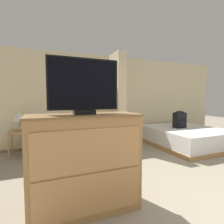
% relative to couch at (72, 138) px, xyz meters
% --- Properties ---
extents(wall_back, '(7.53, 0.16, 2.60)m').
position_rel_couch_xyz_m(wall_back, '(1.44, 0.48, 0.98)').
color(wall_back, beige).
rests_on(wall_back, ground_plane).
extents(wall_partition_pillar, '(0.24, 0.74, 2.60)m').
position_rel_couch_xyz_m(wall_partition_pillar, '(1.29, 0.05, 0.98)').
color(wall_partition_pillar, beige).
rests_on(wall_partition_pillar, ground_plane).
extents(couch, '(2.00, 0.84, 0.85)m').
position_rel_couch_xyz_m(couch, '(0.00, 0.00, 0.00)').
color(couch, gray).
rests_on(couch, ground_plane).
extents(coffee_table, '(0.73, 0.46, 0.46)m').
position_rel_couch_xyz_m(coffee_table, '(0.08, -1.03, 0.08)').
color(coffee_table, '#B27F4C').
rests_on(coffee_table, ground_plane).
extents(side_table, '(0.50, 0.50, 0.60)m').
position_rel_couch_xyz_m(side_table, '(-1.19, -0.01, 0.19)').
color(side_table, '#B27F4C').
rests_on(side_table, ground_plane).
extents(table_lamp, '(0.30, 0.30, 0.43)m').
position_rel_couch_xyz_m(table_lamp, '(-1.19, -0.01, 0.57)').
color(table_lamp, tan).
rests_on(table_lamp, side_table).
extents(tv_dresser, '(1.28, 0.53, 1.15)m').
position_rel_couch_xyz_m(tv_dresser, '(-0.24, -2.55, 0.26)').
color(tv_dresser, '#B27F4C').
rests_on(tv_dresser, ground_plane).
extents(tv, '(0.81, 0.16, 0.64)m').
position_rel_couch_xyz_m(tv, '(-0.24, -2.55, 1.16)').
color(tv, black).
rests_on(tv, tv_dresser).
extents(bed, '(1.85, 2.17, 0.50)m').
position_rel_couch_xyz_m(bed, '(3.09, -0.70, -0.06)').
color(bed, '#B27F4C').
rests_on(bed, ground_plane).
extents(backpack, '(0.33, 0.24, 0.49)m').
position_rel_couch_xyz_m(backpack, '(2.98, -0.60, 0.44)').
color(backpack, black).
rests_on(backpack, bed).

